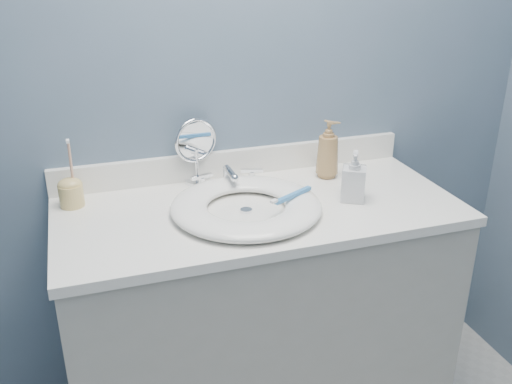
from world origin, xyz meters
name	(u,v)px	position (x,y,z in m)	size (l,w,h in m)	color
back_wall	(232,82)	(0.00, 1.25, 1.20)	(2.20, 0.02, 2.40)	#4C6072
vanity_cabinet	(259,328)	(0.00, 0.97, 0.42)	(1.20, 0.55, 0.85)	#AAA69C
countertop	(259,210)	(0.00, 0.97, 0.86)	(1.22, 0.57, 0.03)	white
backsplash	(235,163)	(0.00, 1.24, 0.93)	(1.22, 0.02, 0.09)	white
basin	(246,206)	(-0.05, 0.94, 0.90)	(0.45, 0.45, 0.04)	white
drain	(246,211)	(-0.05, 0.94, 0.88)	(0.04, 0.04, 0.01)	silver
faucet	(228,179)	(-0.05, 1.14, 0.91)	(0.25, 0.13, 0.07)	silver
makeup_mirror	(196,148)	(-0.14, 1.21, 1.00)	(0.15, 0.09, 0.22)	silver
soap_bottle_amber	(328,149)	(0.29, 1.13, 0.98)	(0.08, 0.08, 0.20)	#9B7546
soap_bottle_clear	(354,176)	(0.29, 0.93, 0.96)	(0.07, 0.07, 0.16)	silver
toothbrush_holder	(71,191)	(-0.54, 1.15, 0.93)	(0.07, 0.07, 0.21)	tan
toothbrush_lying	(292,196)	(0.08, 0.92, 0.92)	(0.16, 0.09, 0.02)	#3478B8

